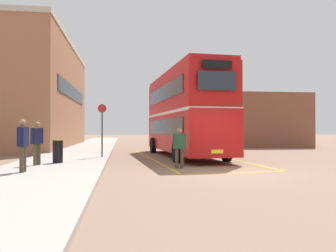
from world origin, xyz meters
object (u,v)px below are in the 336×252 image
(pedestrian_boarding, at_px, (179,145))
(bus_stop_sign, at_px, (102,125))
(double_decker_bus, at_px, (184,113))
(pedestrian_waiting_near, at_px, (37,140))
(pedestrian_waiting_far, at_px, (23,141))
(litter_bin, at_px, (58,151))
(single_deck_bus, at_px, (184,128))

(pedestrian_boarding, relative_size, bus_stop_sign, 0.59)
(bus_stop_sign, bearing_deg, double_decker_bus, 16.37)
(pedestrian_waiting_near, xyz_separation_m, pedestrian_waiting_far, (0.09, -2.26, 0.02))
(litter_bin, xyz_separation_m, bus_stop_sign, (1.68, 2.92, 1.14))
(double_decker_bus, bearing_deg, bus_stop_sign, -163.63)
(single_deck_bus, distance_m, pedestrian_boarding, 20.82)
(pedestrian_waiting_near, bearing_deg, pedestrian_waiting_far, -87.83)
(double_decker_bus, height_order, litter_bin, double_decker_bus)
(litter_bin, bearing_deg, double_decker_bus, 34.38)
(double_decker_bus, relative_size, pedestrian_waiting_far, 6.20)
(single_deck_bus, distance_m, pedestrian_waiting_far, 24.00)
(single_deck_bus, height_order, bus_stop_sign, single_deck_bus)
(pedestrian_waiting_far, bearing_deg, double_decker_bus, 47.36)
(pedestrian_boarding, bearing_deg, double_decker_bus, 77.80)
(double_decker_bus, bearing_deg, pedestrian_waiting_far, -132.64)
(double_decker_bus, xyz_separation_m, litter_bin, (-6.22, -4.26, -1.88))
(pedestrian_waiting_far, relative_size, bus_stop_sign, 0.65)
(pedestrian_waiting_near, bearing_deg, bus_stop_sign, 58.40)
(pedestrian_waiting_near, height_order, litter_bin, pedestrian_waiting_near)
(single_deck_bus, bearing_deg, litter_bin, -115.13)
(pedestrian_waiting_near, distance_m, bus_stop_sign, 4.48)
(double_decker_bus, height_order, pedestrian_waiting_far, double_decker_bus)
(double_decker_bus, xyz_separation_m, pedestrian_waiting_far, (-6.78, -7.37, -1.35))
(double_decker_bus, bearing_deg, pedestrian_boarding, -102.20)
(litter_bin, bearing_deg, bus_stop_sign, 60.14)
(pedestrian_waiting_far, distance_m, bus_stop_sign, 6.46)
(pedestrian_waiting_far, relative_size, litter_bin, 1.79)
(single_deck_bus, distance_m, bus_stop_sign, 17.57)
(double_decker_bus, xyz_separation_m, bus_stop_sign, (-4.55, -1.34, -0.74))
(pedestrian_boarding, distance_m, bus_stop_sign, 5.58)
(pedestrian_waiting_near, xyz_separation_m, bus_stop_sign, (2.32, 3.78, 0.63))
(pedestrian_waiting_far, height_order, bus_stop_sign, bus_stop_sign)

